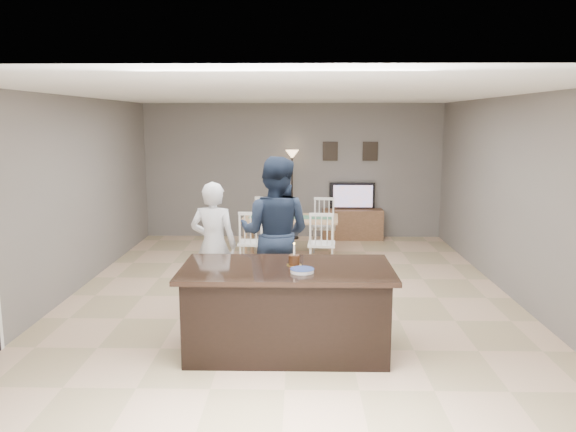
{
  "coord_description": "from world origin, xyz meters",
  "views": [
    {
      "loc": [
        0.12,
        -7.33,
        2.38
      ],
      "look_at": [
        -0.02,
        -0.3,
        1.17
      ],
      "focal_mm": 35.0,
      "sensor_mm": 36.0,
      "label": 1
    }
  ],
  "objects_px": {
    "man": "(275,234)",
    "floor_lamp": "(292,170)",
    "birthday_cake": "(294,260)",
    "tv_console": "(352,224)",
    "dining_table": "(290,225)",
    "kitchen_island": "(287,309)",
    "woman": "(214,246)",
    "plate_stack": "(302,271)",
    "television": "(353,196)"
  },
  "relations": [
    {
      "from": "man",
      "to": "floor_lamp",
      "type": "xyz_separation_m",
      "value": [
        0.16,
        4.24,
        0.42
      ]
    },
    {
      "from": "birthday_cake",
      "to": "tv_console",
      "type": "bearing_deg",
      "value": 78.45
    },
    {
      "from": "man",
      "to": "floor_lamp",
      "type": "relative_size",
      "value": 1.09
    },
    {
      "from": "dining_table",
      "to": "birthday_cake",
      "type": "bearing_deg",
      "value": -84.68
    },
    {
      "from": "floor_lamp",
      "to": "dining_table",
      "type": "bearing_deg",
      "value": -90.16
    },
    {
      "from": "kitchen_island",
      "to": "woman",
      "type": "bearing_deg",
      "value": 125.13
    },
    {
      "from": "tv_console",
      "to": "woman",
      "type": "height_order",
      "value": "woman"
    },
    {
      "from": "tv_console",
      "to": "birthday_cake",
      "type": "distance_m",
      "value": 5.65
    },
    {
      "from": "kitchen_island",
      "to": "tv_console",
      "type": "relative_size",
      "value": 1.79
    },
    {
      "from": "floor_lamp",
      "to": "plate_stack",
      "type": "bearing_deg",
      "value": -88.31
    },
    {
      "from": "woman",
      "to": "television",
      "type": "bearing_deg",
      "value": -108.6
    },
    {
      "from": "television",
      "to": "floor_lamp",
      "type": "height_order",
      "value": "floor_lamp"
    },
    {
      "from": "floor_lamp",
      "to": "kitchen_island",
      "type": "bearing_deg",
      "value": -89.86
    },
    {
      "from": "dining_table",
      "to": "kitchen_island",
      "type": "bearing_deg",
      "value": -85.85
    },
    {
      "from": "woman",
      "to": "plate_stack",
      "type": "distance_m",
      "value": 1.91
    },
    {
      "from": "floor_lamp",
      "to": "television",
      "type": "bearing_deg",
      "value": 2.36
    },
    {
      "from": "kitchen_island",
      "to": "woman",
      "type": "xyz_separation_m",
      "value": [
        -0.95,
        1.35,
        0.36
      ]
    },
    {
      "from": "television",
      "to": "birthday_cake",
      "type": "height_order",
      "value": "birthday_cake"
    },
    {
      "from": "man",
      "to": "birthday_cake",
      "type": "relative_size",
      "value": 8.08
    },
    {
      "from": "man",
      "to": "floor_lamp",
      "type": "height_order",
      "value": "man"
    },
    {
      "from": "television",
      "to": "man",
      "type": "bearing_deg",
      "value": 72.22
    },
    {
      "from": "woman",
      "to": "floor_lamp",
      "type": "distance_m",
      "value": 4.38
    },
    {
      "from": "television",
      "to": "man",
      "type": "height_order",
      "value": "man"
    },
    {
      "from": "man",
      "to": "dining_table",
      "type": "distance_m",
      "value": 2.49
    },
    {
      "from": "television",
      "to": "man",
      "type": "distance_m",
      "value": 4.51
    },
    {
      "from": "kitchen_island",
      "to": "dining_table",
      "type": "distance_m",
      "value": 3.81
    },
    {
      "from": "television",
      "to": "dining_table",
      "type": "relative_size",
      "value": 0.48
    },
    {
      "from": "tv_console",
      "to": "kitchen_island",
      "type": "bearing_deg",
      "value": -102.16
    },
    {
      "from": "man",
      "to": "plate_stack",
      "type": "distance_m",
      "value": 1.59
    },
    {
      "from": "plate_stack",
      "to": "dining_table",
      "type": "distance_m",
      "value": 4.03
    },
    {
      "from": "television",
      "to": "birthday_cake",
      "type": "xyz_separation_m",
      "value": [
        -1.12,
        -5.57,
        0.09
      ]
    },
    {
      "from": "man",
      "to": "dining_table",
      "type": "relative_size",
      "value": 1.02
    },
    {
      "from": "man",
      "to": "plate_stack",
      "type": "height_order",
      "value": "man"
    },
    {
      "from": "dining_table",
      "to": "woman",
      "type": "bearing_deg",
      "value": -106.88
    },
    {
      "from": "birthday_cake",
      "to": "man",
      "type": "bearing_deg",
      "value": 101.11
    },
    {
      "from": "kitchen_island",
      "to": "floor_lamp",
      "type": "height_order",
      "value": "floor_lamp"
    },
    {
      "from": "plate_stack",
      "to": "man",
      "type": "bearing_deg",
      "value": 102.08
    },
    {
      "from": "woman",
      "to": "man",
      "type": "relative_size",
      "value": 0.84
    },
    {
      "from": "television",
      "to": "woman",
      "type": "distance_m",
      "value": 4.8
    },
    {
      "from": "plate_stack",
      "to": "floor_lamp",
      "type": "relative_size",
      "value": 0.13
    },
    {
      "from": "woman",
      "to": "plate_stack",
      "type": "height_order",
      "value": "woman"
    },
    {
      "from": "birthday_cake",
      "to": "television",
      "type": "bearing_deg",
      "value": 78.59
    },
    {
      "from": "television",
      "to": "floor_lamp",
      "type": "distance_m",
      "value": 1.32
    },
    {
      "from": "birthday_cake",
      "to": "floor_lamp",
      "type": "relative_size",
      "value": 0.13
    },
    {
      "from": "woman",
      "to": "man",
      "type": "distance_m",
      "value": 0.79
    },
    {
      "from": "television",
      "to": "kitchen_island",
      "type": "bearing_deg",
      "value": 77.99
    },
    {
      "from": "tv_console",
      "to": "dining_table",
      "type": "relative_size",
      "value": 0.63
    },
    {
      "from": "woman",
      "to": "birthday_cake",
      "type": "xyz_separation_m",
      "value": [
        1.03,
        -1.28,
        0.15
      ]
    },
    {
      "from": "television",
      "to": "floor_lamp",
      "type": "bearing_deg",
      "value": 2.36
    },
    {
      "from": "kitchen_island",
      "to": "birthday_cake",
      "type": "height_order",
      "value": "birthday_cake"
    }
  ]
}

